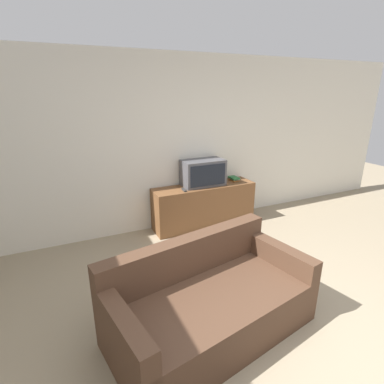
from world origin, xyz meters
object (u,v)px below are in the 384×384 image
Objects in this scene: couch at (209,304)px; remote_on_stand at (184,190)px; tv_stand at (204,205)px; book_stack at (234,179)px; television at (203,173)px.

couch reaches higher than remote_on_stand.
couch is (-0.98, -2.03, -0.06)m from tv_stand.
tv_stand is at bearing -175.86° from book_stack.
television is at bearing 54.22° from couch.
tv_stand is at bearing -80.07° from television.
tv_stand is 2.50× the size of television.
book_stack is at bearing 4.14° from tv_stand.
tv_stand is at bearing 53.69° from couch.
tv_stand is 0.68m from book_stack.
book_stack is 1.28× the size of remote_on_stand.
book_stack is at bearing 8.41° from remote_on_stand.
tv_stand is 0.85× the size of couch.
television is at bearing 19.74° from remote_on_stand.
remote_on_stand reaches higher than tv_stand.
remote_on_stand is (-0.96, -0.14, -0.02)m from book_stack.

